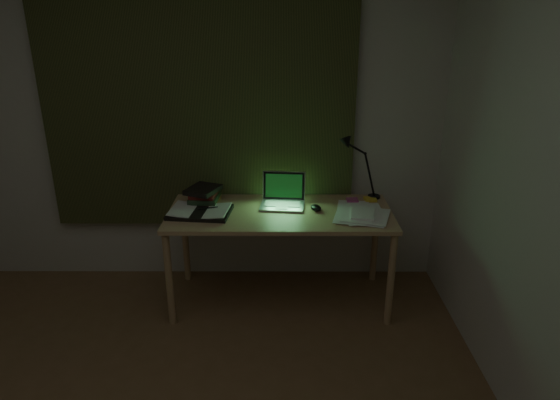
% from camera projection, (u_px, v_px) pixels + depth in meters
% --- Properties ---
extents(wall_back, '(3.50, 0.00, 2.50)m').
position_uv_depth(wall_back, '(200.00, 117.00, 3.57)').
color(wall_back, beige).
rests_on(wall_back, ground).
extents(curtain, '(2.20, 0.06, 2.00)m').
position_uv_depth(curtain, '(198.00, 90.00, 3.46)').
color(curtain, '#2A3118').
rests_on(curtain, wall_back).
extents(desk, '(1.52, 0.66, 0.69)m').
position_uv_depth(desk, '(280.00, 257.00, 3.50)').
color(desk, tan).
rests_on(desk, floor).
extents(laptop, '(0.33, 0.37, 0.22)m').
position_uv_depth(laptop, '(282.00, 192.00, 3.42)').
color(laptop, silver).
rests_on(laptop, desk).
extents(open_textbook, '(0.43, 0.33, 0.03)m').
position_uv_depth(open_textbook, '(200.00, 211.00, 3.33)').
color(open_textbook, silver).
rests_on(open_textbook, desk).
extents(book_stack, '(0.24, 0.27, 0.12)m').
position_uv_depth(book_stack, '(204.00, 195.00, 3.50)').
color(book_stack, silver).
rests_on(book_stack, desk).
extents(loose_papers, '(0.38, 0.40, 0.02)m').
position_uv_depth(loose_papers, '(354.00, 213.00, 3.32)').
color(loose_papers, white).
rests_on(loose_papers, desk).
extents(mouse, '(0.09, 0.12, 0.04)m').
position_uv_depth(mouse, '(316.00, 208.00, 3.39)').
color(mouse, black).
rests_on(mouse, desk).
extents(sticky_yellow, '(0.09, 0.09, 0.02)m').
position_uv_depth(sticky_yellow, '(370.00, 199.00, 3.57)').
color(sticky_yellow, yellow).
rests_on(sticky_yellow, desk).
extents(sticky_pink, '(0.08, 0.08, 0.02)m').
position_uv_depth(sticky_pink, '(352.00, 200.00, 3.55)').
color(sticky_pink, '#C74D8F').
rests_on(sticky_pink, desk).
extents(desk_lamp, '(0.35, 0.28, 0.48)m').
position_uv_depth(desk_lamp, '(376.00, 166.00, 3.54)').
color(desk_lamp, black).
rests_on(desk_lamp, desk).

